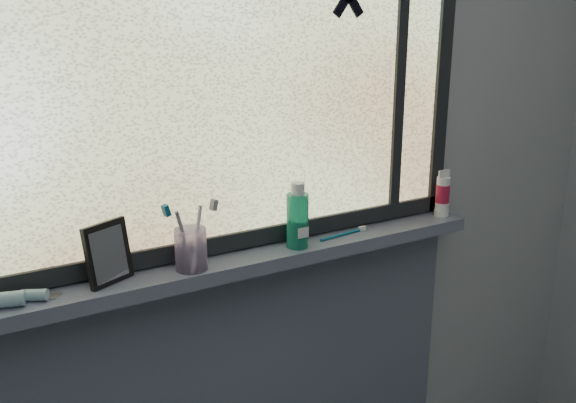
% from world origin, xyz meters
% --- Properties ---
extents(wall_back, '(3.00, 0.01, 2.50)m').
position_xyz_m(wall_back, '(0.00, 1.30, 1.25)').
color(wall_back, '#9EA3A8').
rests_on(wall_back, ground).
extents(windowsill, '(1.62, 0.14, 0.04)m').
position_xyz_m(windowsill, '(0.00, 1.23, 1.00)').
color(windowsill, '#535A6F').
rests_on(windowsill, wall_back).
extents(window_pane, '(1.50, 0.01, 1.00)m').
position_xyz_m(window_pane, '(0.00, 1.28, 1.53)').
color(window_pane, silver).
rests_on(window_pane, wall_back).
extents(frame_bottom, '(1.60, 0.03, 0.05)m').
position_xyz_m(frame_bottom, '(0.00, 1.28, 1.05)').
color(frame_bottom, black).
rests_on(frame_bottom, windowsill).
extents(frame_right, '(0.05, 0.03, 1.10)m').
position_xyz_m(frame_right, '(0.78, 1.28, 1.53)').
color(frame_right, black).
rests_on(frame_right, wall_back).
extents(frame_mullion, '(0.03, 0.03, 1.00)m').
position_xyz_m(frame_mullion, '(0.60, 1.28, 1.53)').
color(frame_mullion, black).
rests_on(frame_mullion, wall_back).
extents(vanity_mirror, '(0.14, 0.11, 0.16)m').
position_xyz_m(vanity_mirror, '(-0.33, 1.24, 1.10)').
color(vanity_mirror, black).
rests_on(vanity_mirror, windowsill).
extents(toothpaste_tube, '(0.21, 0.11, 0.04)m').
position_xyz_m(toothpaste_tube, '(-0.55, 1.21, 1.04)').
color(toothpaste_tube, silver).
rests_on(toothpaste_tube, windowsill).
extents(toothbrush_cup, '(0.10, 0.10, 0.11)m').
position_xyz_m(toothbrush_cup, '(-0.12, 1.21, 1.08)').
color(toothbrush_cup, '#CCACE4').
rests_on(toothbrush_cup, windowsill).
extents(toothbrush_lying, '(0.19, 0.04, 0.01)m').
position_xyz_m(toothbrush_lying, '(0.36, 1.22, 1.03)').
color(toothbrush_lying, '#0C5672').
rests_on(toothbrush_lying, windowsill).
extents(mouthwash_bottle, '(0.08, 0.08, 0.16)m').
position_xyz_m(mouthwash_bottle, '(0.20, 1.21, 1.12)').
color(mouthwash_bottle, '#1FA37B').
rests_on(mouthwash_bottle, windowsill).
extents(cream_tube, '(0.05, 0.05, 0.11)m').
position_xyz_m(cream_tube, '(0.77, 1.22, 1.10)').
color(cream_tube, silver).
rests_on(cream_tube, windowsill).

